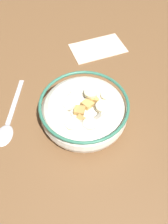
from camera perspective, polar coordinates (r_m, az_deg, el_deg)
The scene contains 4 objects.
ground_plane at distance 47.11cm, azimuth 0.00°, elevation -2.81°, with size 116.83×116.83×2.00cm, color brown.
cereal_bowl at distance 43.54cm, azimuth 0.03°, elevation 0.21°, with size 17.08×17.08×6.30cm.
spoon at distance 47.84cm, azimuth -19.16°, elevation -3.26°, with size 14.47×13.08×0.80cm.
folded_napkin at distance 61.95cm, azimuth 3.60°, elevation 16.06°, with size 14.01×8.41×0.30cm, color beige.
Camera 1 is at (-17.70, -18.09, 38.73)cm, focal length 35.71 mm.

